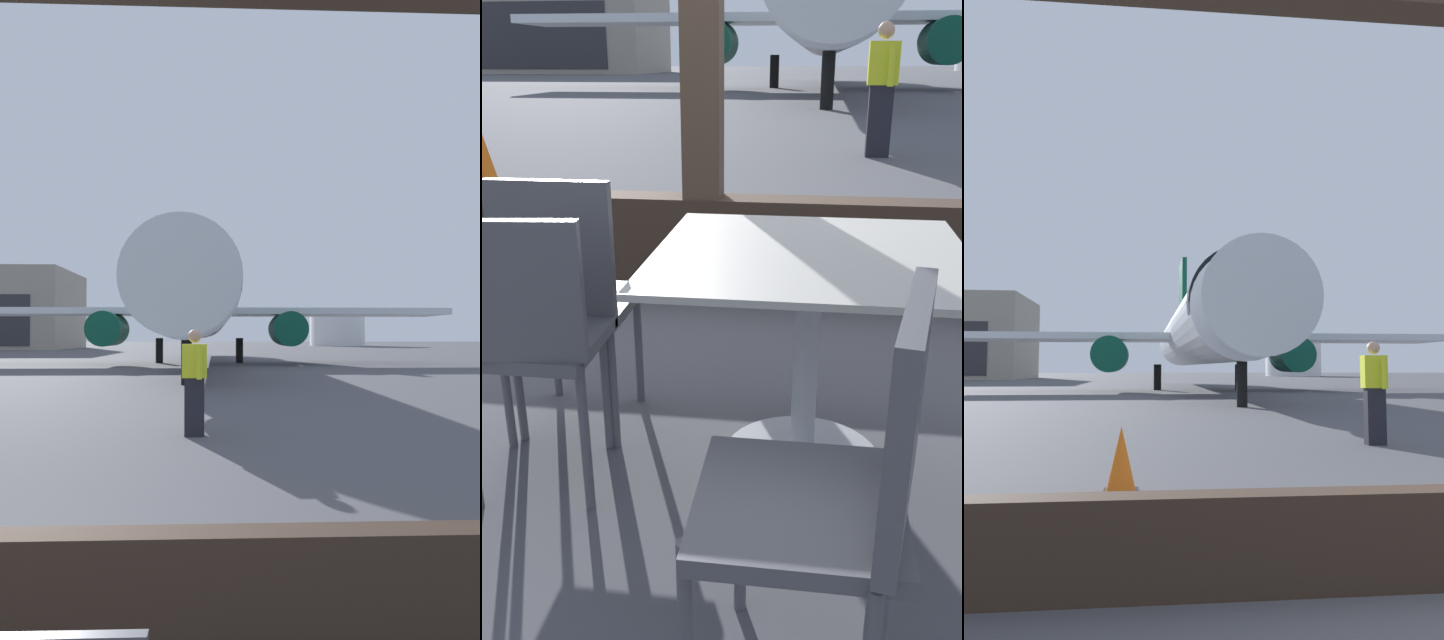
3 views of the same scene
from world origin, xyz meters
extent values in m
plane|color=#4C4C51|center=(0.00, 40.00, 0.00)|extent=(220.00, 220.00, 0.00)
cube|color=#38281E|center=(0.00, 0.00, 0.28)|extent=(8.97, 0.24, 0.56)
cube|color=#ADA89E|center=(0.60, -1.67, 0.73)|extent=(0.93, 0.93, 0.02)
cylinder|color=#9EA0A5|center=(0.60, -1.67, 0.36)|extent=(0.08, 0.08, 0.72)
cylinder|color=#9EA0A5|center=(0.60, -1.67, 0.01)|extent=(0.52, 0.52, 0.03)
cube|color=#4C4C51|center=(-0.21, -1.86, 0.48)|extent=(0.40, 0.40, 0.04)
cube|color=#4C4C51|center=(-0.19, -2.04, 0.69)|extent=(0.40, 0.09, 0.39)
cylinder|color=#4C4C51|center=(-0.40, -1.71, 0.24)|extent=(0.03, 0.03, 0.48)
cylinder|color=#4C4C51|center=(-0.06, -1.67, 0.24)|extent=(0.03, 0.03, 0.48)
cylinder|color=#4C4C51|center=(-0.02, -2.01, 0.24)|extent=(0.03, 0.03, 0.48)
cube|color=#4C4C51|center=(-0.21, -1.49, 0.47)|extent=(0.40, 0.40, 0.04)
cube|color=#4C4C51|center=(-0.21, -1.67, 0.71)|extent=(0.40, 0.04, 0.44)
cylinder|color=#4C4C51|center=(-0.38, -1.32, 0.23)|extent=(0.03, 0.03, 0.47)
cylinder|color=#4C4C51|center=(-0.04, -1.32, 0.23)|extent=(0.03, 0.03, 0.47)
cylinder|color=#4C4C51|center=(-0.38, -1.66, 0.23)|extent=(0.03, 0.03, 0.47)
cylinder|color=#4C4C51|center=(-0.04, -1.66, 0.23)|extent=(0.03, 0.03, 0.47)
cube|color=#4C4C51|center=(0.60, -2.54, 0.46)|extent=(0.40, 0.40, 0.04)
cube|color=#4C4C51|center=(0.78, -2.57, 0.69)|extent=(0.12, 0.40, 0.42)
cylinder|color=#4C4C51|center=(0.47, -2.34, 0.23)|extent=(0.03, 0.03, 0.46)
cylinder|color=#4C4C51|center=(0.80, -2.40, 0.23)|extent=(0.03, 0.03, 0.46)
cylinder|color=silver|center=(0.81, 30.34, 3.31)|extent=(3.62, 31.16, 3.62)
cube|color=silver|center=(-6.71, 29.73, 3.01)|extent=(13.23, 4.20, 0.36)
cylinder|color=#0C4C38|center=(-4.20, 28.33, 2.01)|extent=(1.90, 3.20, 1.90)
cylinder|color=#0C4C38|center=(5.83, 28.33, 2.01)|extent=(1.90, 3.20, 1.90)
cylinder|color=black|center=(0.81, 15.66, 0.75)|extent=(0.36, 0.36, 1.49)
cylinder|color=black|center=(-1.59, 30.73, 0.75)|extent=(0.44, 0.44, 1.49)
cylinder|color=black|center=(3.21, 30.73, 0.75)|extent=(0.44, 0.44, 1.49)
cube|color=black|center=(1.44, 6.12, 0.47)|extent=(0.32, 0.20, 0.95)
cube|color=yellow|center=(1.44, 6.12, 1.23)|extent=(0.40, 0.22, 0.55)
sphere|color=tan|center=(1.44, 6.12, 1.63)|extent=(0.22, 0.22, 0.22)
cylinder|color=yellow|center=(1.52, 5.89, 1.20)|extent=(0.09, 0.09, 0.52)
cylinder|color=yellow|center=(1.35, 6.34, 1.20)|extent=(0.09, 0.09, 0.52)
cone|color=orange|center=(-2.68, 2.75, 0.34)|extent=(0.32, 0.32, 0.68)
cube|color=black|center=(-2.68, 2.75, 0.01)|extent=(0.36, 0.36, 0.03)
cube|color=#9E9384|center=(-25.39, 68.10, 4.81)|extent=(18.43, 15.23, 9.62)
cube|color=#2D2D33|center=(-25.39, 60.43, 3.37)|extent=(12.90, 0.10, 5.77)
camera|label=1|loc=(1.79, -3.12, 1.64)|focal=31.60mm
camera|label=2|loc=(0.60, -3.61, 1.27)|focal=37.44mm
camera|label=3|loc=(-2.47, -3.39, 1.29)|focal=32.59mm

